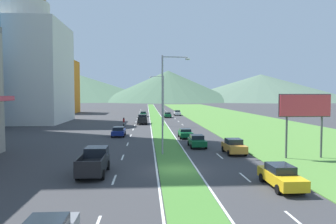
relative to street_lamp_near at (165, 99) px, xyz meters
name	(u,v)px	position (x,y,z in m)	size (l,w,h in m)	color
ground_plane	(177,170)	(0.59, -7.18, -6.07)	(600.00, 600.00, 0.00)	#38383A
grass_median	(156,118)	(0.59, 52.82, -6.04)	(3.20, 240.00, 0.06)	#477F33
grass_verge_right	(230,118)	(21.19, 52.82, -6.04)	(24.00, 240.00, 0.06)	#518438
lane_dash_left_2	(114,180)	(-4.51, -9.86, -6.06)	(0.16, 2.80, 0.01)	silver
lane_dash_left_3	(123,157)	(-4.51, -1.20, -6.06)	(0.16, 2.80, 0.01)	silver
lane_dash_left_4	(128,144)	(-4.51, 7.46, -6.06)	(0.16, 2.80, 0.01)	silver
lane_dash_left_5	(131,136)	(-4.51, 16.12, -6.06)	(0.16, 2.80, 0.01)	silver
lane_dash_left_6	(133,130)	(-4.51, 24.78, -6.06)	(0.16, 2.80, 0.01)	silver
lane_dash_left_7	(135,125)	(-4.51, 33.44, -6.06)	(0.16, 2.80, 0.01)	silver
lane_dash_left_8	(136,122)	(-4.51, 42.10, -6.06)	(0.16, 2.80, 0.01)	silver
lane_dash_left_9	(137,119)	(-4.51, 50.76, -6.06)	(0.16, 2.80, 0.01)	silver
lane_dash_left_10	(138,117)	(-4.51, 59.42, -6.06)	(0.16, 2.80, 0.01)	silver
lane_dash_left_11	(139,115)	(-4.51, 68.08, -6.06)	(0.16, 2.80, 0.01)	silver
lane_dash_left_12	(139,113)	(-4.51, 76.74, -6.06)	(0.16, 2.80, 0.01)	silver
lane_dash_left_13	(140,112)	(-4.51, 85.40, -6.06)	(0.16, 2.80, 0.01)	silver
lane_dash_left_14	(140,111)	(-4.51, 94.06, -6.06)	(0.16, 2.80, 0.01)	silver
lane_dash_left_15	(141,110)	(-4.51, 102.72, -6.06)	(0.16, 2.80, 0.01)	silver
lane_dash_right_1	(297,221)	(5.69, -18.52, -6.06)	(0.16, 2.80, 0.01)	silver
lane_dash_right_2	(245,177)	(5.69, -9.86, -6.06)	(0.16, 2.80, 0.01)	silver
lane_dash_right_3	(220,156)	(5.69, -1.20, -6.06)	(0.16, 2.80, 0.01)	silver
lane_dash_right_4	(205,143)	(5.69, 7.46, -6.06)	(0.16, 2.80, 0.01)	silver
lane_dash_right_5	(195,135)	(5.69, 16.12, -6.06)	(0.16, 2.80, 0.01)	silver
lane_dash_right_6	(188,129)	(5.69, 24.78, -6.06)	(0.16, 2.80, 0.01)	silver
lane_dash_right_7	(182,125)	(5.69, 33.44, -6.06)	(0.16, 2.80, 0.01)	silver
lane_dash_right_8	(178,121)	(5.69, 42.10, -6.06)	(0.16, 2.80, 0.01)	silver
lane_dash_right_9	(175,119)	(5.69, 50.76, -6.06)	(0.16, 2.80, 0.01)	silver
lane_dash_right_10	(173,116)	(5.69, 59.42, -6.06)	(0.16, 2.80, 0.01)	silver
lane_dash_right_11	(170,115)	(5.69, 68.08, -6.06)	(0.16, 2.80, 0.01)	silver
lane_dash_right_12	(168,113)	(5.69, 76.74, -6.06)	(0.16, 2.80, 0.01)	silver
lane_dash_right_13	(167,112)	(5.69, 85.40, -6.06)	(0.16, 2.80, 0.01)	silver
lane_dash_right_14	(166,110)	(5.69, 94.06, -6.06)	(0.16, 2.80, 0.01)	silver
lane_dash_right_15	(164,109)	(5.69, 102.72, -6.06)	(0.16, 2.80, 0.01)	silver
edge_line_median_left	(150,118)	(-1.16, 52.82, -6.06)	(0.16, 240.00, 0.01)	silver
edge_line_median_right	(162,118)	(2.34, 52.82, -6.06)	(0.16, 240.00, 0.01)	silver
domed_building	(23,57)	(-30.42, 41.97, 9.17)	(18.83, 18.83, 36.71)	silver
midrise_colored	(58,87)	(-32.99, 79.96, 3.11)	(12.64, 12.64, 18.35)	orange
hill_far_left	(81,88)	(-66.80, 286.30, 6.58)	(160.57, 160.57, 25.29)	#47664C
hill_far_center	(168,86)	(17.74, 254.75, 7.96)	(128.64, 128.64, 28.05)	#47664C
hill_far_right	(261,88)	(110.95, 273.63, 7.08)	(176.22, 176.22, 26.31)	#516B56
street_lamp_near	(165,99)	(0.00, 0.00, 0.00)	(3.09, 0.31, 10.67)	#99999E
street_lamp_mid	(162,97)	(1.19, 30.93, -0.17)	(3.05, 0.36, 10.34)	#99999E
billboard_roadside	(305,109)	(13.93, -3.08, -1.02)	(5.44, 0.28, 6.57)	#4C4C51
car_0	(234,146)	(7.57, 0.00, -5.25)	(2.03, 4.07, 1.64)	#C6842D
car_1	(281,176)	(7.37, -12.67, -5.27)	(1.91, 4.73, 1.59)	yellow
car_2	(119,131)	(-6.37, 15.62, -5.32)	(2.04, 4.56, 1.48)	navy
car_4	(168,115)	(3.95, 54.93, -5.30)	(1.95, 4.22, 1.49)	#0C5128
car_5	(177,113)	(7.56, 63.90, -5.27)	(2.00, 4.39, 1.59)	silver
car_6	(185,133)	(3.78, 12.96, -5.35)	(1.97, 4.22, 1.37)	#0C5128
car_7	(143,114)	(-2.91, 59.00, -5.28)	(1.90, 4.45, 1.54)	#0C5128
car_8	(197,141)	(4.20, 4.59, -5.30)	(1.95, 4.20, 1.51)	#0C5128
pickup_truck_0	(142,119)	(-2.92, 36.23, -5.09)	(2.18, 5.40, 2.00)	black
pickup_truck_1	(94,162)	(-6.33, -7.86, -5.09)	(2.18, 5.40, 2.00)	black
motorcycle_rider	(124,123)	(-6.68, 31.38, -5.32)	(0.36, 2.00, 1.80)	black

